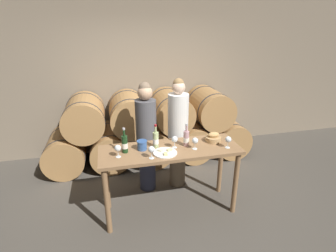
{
  "coord_description": "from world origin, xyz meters",
  "views": [
    {
      "loc": [
        -0.68,
        -2.78,
        2.33
      ],
      "look_at": [
        0.0,
        0.12,
        1.15
      ],
      "focal_mm": 28.0,
      "sensor_mm": 36.0,
      "label": 1
    }
  ],
  "objects_px": {
    "wine_bottle_rose": "(186,138)",
    "bread_basket": "(213,138)",
    "person_left": "(146,136)",
    "wine_glass_right": "(195,141)",
    "person_right": "(178,133)",
    "blue_crock": "(142,145)",
    "wine_glass_center": "(175,140)",
    "wine_glass_far_left": "(118,148)",
    "tasting_table": "(170,159)",
    "cheese_plate": "(165,153)",
    "wine_bottle_red": "(125,144)",
    "wine_glass_far_right": "(228,140)",
    "wine_glass_left": "(151,150)",
    "wine_bottle_white": "(156,140)"
  },
  "relations": [
    {
      "from": "person_left",
      "to": "blue_crock",
      "type": "relative_size",
      "value": 12.97
    },
    {
      "from": "wine_bottle_white",
      "to": "wine_glass_far_left",
      "type": "height_order",
      "value": "wine_bottle_white"
    },
    {
      "from": "wine_glass_center",
      "to": "wine_glass_far_left",
      "type": "bearing_deg",
      "value": -172.67
    },
    {
      "from": "wine_glass_right",
      "to": "wine_glass_far_right",
      "type": "height_order",
      "value": "same"
    },
    {
      "from": "wine_glass_right",
      "to": "wine_glass_far_right",
      "type": "distance_m",
      "value": 0.41
    },
    {
      "from": "person_right",
      "to": "wine_glass_left",
      "type": "xyz_separation_m",
      "value": [
        -0.52,
        -0.76,
        0.16
      ]
    },
    {
      "from": "wine_bottle_red",
      "to": "wine_glass_far_right",
      "type": "height_order",
      "value": "wine_bottle_red"
    },
    {
      "from": "wine_glass_far_left",
      "to": "wine_glass_left",
      "type": "bearing_deg",
      "value": -17.95
    },
    {
      "from": "bread_basket",
      "to": "wine_glass_center",
      "type": "bearing_deg",
      "value": -173.42
    },
    {
      "from": "wine_glass_left",
      "to": "wine_glass_right",
      "type": "distance_m",
      "value": 0.56
    },
    {
      "from": "cheese_plate",
      "to": "wine_glass_right",
      "type": "distance_m",
      "value": 0.39
    },
    {
      "from": "wine_bottle_red",
      "to": "wine_bottle_rose",
      "type": "bearing_deg",
      "value": 0.29
    },
    {
      "from": "wine_glass_left",
      "to": "wine_glass_center",
      "type": "relative_size",
      "value": 1.0
    },
    {
      "from": "blue_crock",
      "to": "wine_glass_left",
      "type": "relative_size",
      "value": 0.83
    },
    {
      "from": "wine_bottle_rose",
      "to": "wine_bottle_white",
      "type": "bearing_deg",
      "value": 173.56
    },
    {
      "from": "person_right",
      "to": "wine_bottle_red",
      "type": "relative_size",
      "value": 5.34
    },
    {
      "from": "person_right",
      "to": "wine_glass_right",
      "type": "height_order",
      "value": "person_right"
    },
    {
      "from": "person_right",
      "to": "blue_crock",
      "type": "xyz_separation_m",
      "value": [
        -0.59,
        -0.51,
        0.12
      ]
    },
    {
      "from": "person_left",
      "to": "wine_glass_right",
      "type": "bearing_deg",
      "value": -52.63
    },
    {
      "from": "wine_glass_left",
      "to": "cheese_plate",
      "type": "bearing_deg",
      "value": 25.55
    },
    {
      "from": "blue_crock",
      "to": "cheese_plate",
      "type": "xyz_separation_m",
      "value": [
        0.25,
        -0.16,
        -0.05
      ]
    },
    {
      "from": "blue_crock",
      "to": "cheese_plate",
      "type": "bearing_deg",
      "value": -32.9
    },
    {
      "from": "tasting_table",
      "to": "person_right",
      "type": "height_order",
      "value": "person_right"
    },
    {
      "from": "wine_bottle_white",
      "to": "wine_bottle_rose",
      "type": "xyz_separation_m",
      "value": [
        0.37,
        -0.04,
        -0.0
      ]
    },
    {
      "from": "wine_glass_left",
      "to": "wine_glass_far_right",
      "type": "height_order",
      "value": "same"
    },
    {
      "from": "blue_crock",
      "to": "wine_glass_far_left",
      "type": "height_order",
      "value": "wine_glass_far_left"
    },
    {
      "from": "wine_bottle_rose",
      "to": "wine_glass_left",
      "type": "bearing_deg",
      "value": -154.73
    },
    {
      "from": "person_left",
      "to": "wine_bottle_red",
      "type": "bearing_deg",
      "value": -121.99
    },
    {
      "from": "wine_bottle_rose",
      "to": "person_left",
      "type": "bearing_deg",
      "value": 128.07
    },
    {
      "from": "wine_bottle_rose",
      "to": "bread_basket",
      "type": "height_order",
      "value": "wine_bottle_rose"
    },
    {
      "from": "wine_glass_far_right",
      "to": "blue_crock",
      "type": "bearing_deg",
      "value": 169.4
    },
    {
      "from": "wine_bottle_red",
      "to": "bread_basket",
      "type": "distance_m",
      "value": 1.13
    },
    {
      "from": "cheese_plate",
      "to": "blue_crock",
      "type": "bearing_deg",
      "value": 147.1
    },
    {
      "from": "wine_bottle_rose",
      "to": "bread_basket",
      "type": "relative_size",
      "value": 1.46
    },
    {
      "from": "wine_glass_left",
      "to": "wine_glass_center",
      "type": "height_order",
      "value": "same"
    },
    {
      "from": "wine_bottle_white",
      "to": "bread_basket",
      "type": "distance_m",
      "value": 0.75
    },
    {
      "from": "wine_bottle_red",
      "to": "bread_basket",
      "type": "bearing_deg",
      "value": 2.39
    },
    {
      "from": "person_left",
      "to": "blue_crock",
      "type": "xyz_separation_m",
      "value": [
        -0.13,
        -0.51,
        0.12
      ]
    },
    {
      "from": "wine_glass_far_left",
      "to": "wine_bottle_white",
      "type": "bearing_deg",
      "value": 17.72
    },
    {
      "from": "person_left",
      "to": "wine_bottle_red",
      "type": "height_order",
      "value": "person_left"
    },
    {
      "from": "wine_bottle_white",
      "to": "wine_glass_center",
      "type": "height_order",
      "value": "wine_bottle_white"
    },
    {
      "from": "wine_glass_far_left",
      "to": "wine_glass_left",
      "type": "xyz_separation_m",
      "value": [
        0.36,
        -0.12,
        0.0
      ]
    },
    {
      "from": "wine_bottle_red",
      "to": "wine_glass_right",
      "type": "xyz_separation_m",
      "value": [
        0.83,
        -0.11,
        -0.0
      ]
    },
    {
      "from": "wine_bottle_rose",
      "to": "blue_crock",
      "type": "xyz_separation_m",
      "value": [
        -0.55,
        0.02,
        -0.04
      ]
    },
    {
      "from": "bread_basket",
      "to": "wine_glass_far_right",
      "type": "height_order",
      "value": "wine_glass_far_right"
    },
    {
      "from": "wine_glass_center",
      "to": "tasting_table",
      "type": "bearing_deg",
      "value": -165.89
    },
    {
      "from": "tasting_table",
      "to": "cheese_plate",
      "type": "xyz_separation_m",
      "value": [
        -0.09,
        -0.11,
        0.15
      ]
    },
    {
      "from": "wine_glass_center",
      "to": "wine_glass_right",
      "type": "distance_m",
      "value": 0.25
    },
    {
      "from": "wine_bottle_red",
      "to": "blue_crock",
      "type": "bearing_deg",
      "value": 6.41
    },
    {
      "from": "tasting_table",
      "to": "wine_bottle_rose",
      "type": "bearing_deg",
      "value": 8.73
    }
  ]
}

